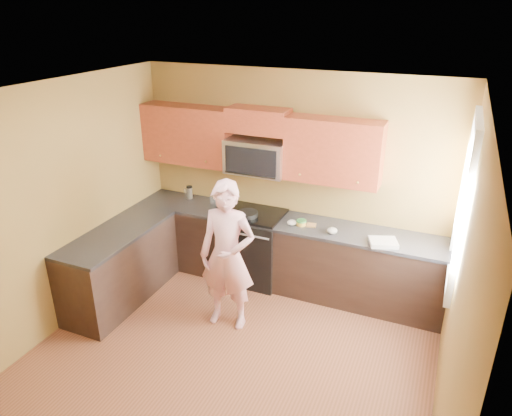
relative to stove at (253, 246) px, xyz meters
The scene contains 26 objects.
floor 1.79m from the stove, 76.57° to the right, with size 4.00×4.00×0.00m, color brown.
ceiling 2.81m from the stove, 76.57° to the right, with size 4.00×4.00×0.00m, color white.
wall_back 1.02m from the stove, 39.09° to the left, with size 4.00×4.00×0.00m, color olive.
wall_front 3.80m from the stove, 83.79° to the right, with size 4.00×4.00×0.00m, color olive.
wall_left 2.48m from the stove, 133.69° to the right, with size 4.00×4.00×0.00m, color olive.
wall_right 3.05m from the stove, 34.91° to the right, with size 4.00×4.00×0.00m, color olive.
cabinet_back_run 0.40m from the stove, ahead, with size 4.00×0.60×0.88m, color black.
cabinet_left_run 1.69m from the stove, 140.41° to the right, with size 0.60×1.60×0.88m, color black.
countertop_back 0.58m from the stove, ahead, with size 4.00×0.62×0.04m, color black.
countertop_left 1.73m from the stove, 140.19° to the right, with size 0.62×1.60×0.04m, color black.
stove is the anchor object (origin of this frame).
microwave 0.98m from the stove, 90.00° to the left, with size 0.76×0.40×0.42m, color silver, non-canonical shape.
upper_cab_left 1.40m from the stove, behind, with size 1.22×0.33×0.75m, color maroon, non-canonical shape.
upper_cab_right 1.36m from the stove, ahead, with size 1.12×0.33×0.75m, color maroon, non-canonical shape.
upper_cab_over_mw 1.63m from the stove, 90.00° to the left, with size 0.76×0.33×0.30m, color maroon.
window 2.70m from the stove, 11.29° to the right, with size 0.06×1.06×1.66m, color white, non-canonical shape.
woman 1.07m from the stove, 82.81° to the right, with size 0.63×0.41×1.72m, color pink.
frying_pan 0.49m from the stove, 101.94° to the right, with size 0.26×0.46×0.06m, color black, non-canonical shape.
butter_tub 0.80m from the stove, ahead, with size 0.12×0.12×0.09m, color yellow, non-canonical shape.
toast_slice 0.90m from the stove, ahead, with size 0.11×0.11×0.01m, color #B27F47.
napkin_a 0.73m from the stove, ahead, with size 0.11×0.12×0.06m, color silver.
napkin_b 1.16m from the stove, ahead, with size 0.12×0.13×0.07m, color silver.
dish_towel 1.72m from the stove, ahead, with size 0.30×0.24×0.05m, color white.
travel_mug 1.13m from the stove, behind, with size 0.08×0.08×0.18m, color silver, non-canonical shape.
glass_a 1.22m from the stove, 169.82° to the left, with size 0.07×0.07×0.12m, color silver.
glass_c 0.85m from the stove, 167.18° to the left, with size 0.07×0.07×0.12m, color silver.
Camera 1 is at (1.78, -3.32, 3.38)m, focal length 33.01 mm.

